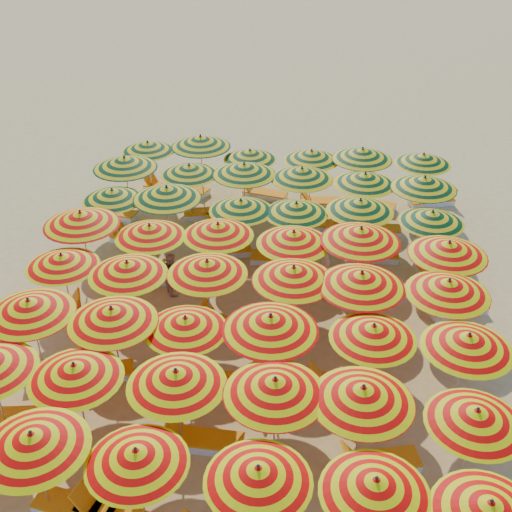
{
  "coord_description": "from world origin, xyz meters",
  "views": [
    {
      "loc": [
        2.2,
        -14.85,
        11.37
      ],
      "look_at": [
        0.0,
        0.5,
        1.6
      ],
      "focal_mm": 45.0,
      "sensor_mm": 36.0,
      "label": 1
    }
  ],
  "objects_px": {
    "umbrella_32": "(241,205)",
    "lounger_18": "(456,309)",
    "lounger_9": "(98,373)",
    "lounger_30": "(188,189)",
    "lounger_21": "(278,258)",
    "umbrella_40": "(365,179)",
    "lounger_14": "(227,326)",
    "umbrella_36": "(125,163)",
    "umbrella_14": "(186,324)",
    "lounger_11": "(290,389)",
    "umbrella_24": "(81,218)",
    "umbrella_34": "(360,206)",
    "umbrella_46": "(362,154)",
    "umbrella_31": "(167,193)",
    "lounger_25": "(206,213)",
    "umbrella_25": "(150,231)",
    "lounger_1": "(77,509)",
    "umbrella_11": "(476,417)",
    "lounger_16": "(140,279)",
    "lounger_17": "(372,292)",
    "umbrella_23": "(448,287)",
    "umbrella_29": "(448,249)",
    "lounger_10": "(209,382)",
    "umbrella_9": "(275,386)",
    "umbrella_30": "(112,195)",
    "umbrella_41": "(424,183)",
    "umbrella_20": "(207,267)",
    "umbrella_8": "(176,378)",
    "lounger_19": "(133,241)",
    "umbrella_13": "(112,315)",
    "lounger_15": "(269,334)",
    "lounger_13": "(53,312)",
    "lounger_26": "(230,220)",
    "lounger_33": "(371,205)",
    "umbrella_45": "(311,156)",
    "lounger_22": "(374,255)",
    "lounger_5": "(34,418)",
    "lounger_28": "(375,230)",
    "umbrella_22": "(361,280)",
    "lounger_27": "(316,225)",
    "umbrella_2": "(136,457)",
    "umbrella_27": "(294,238)",
    "beachgoer_b": "(172,273)",
    "umbrella_37": "(189,170)",
    "umbrella_12": "(29,307)",
    "lounger_6": "(204,440)",
    "umbrella_44": "(250,155)",
    "umbrella_16": "(373,332)",
    "lounger_24": "(114,213)",
    "umbrella_47": "(423,159)",
    "lounger_7": "(378,463)",
    "lounger_12": "(342,381)",
    "umbrella_39": "(302,173)",
    "lounger_23": "(440,266)",
    "umbrella_26": "(218,229)",
    "umbrella_19": "(127,268)",
    "umbrella_33": "(296,208)",
    "umbrella_42": "(148,146)"
  },
  "relations": [
    {
      "from": "umbrella_32",
      "to": "lounger_18",
      "type": "bearing_deg",
      "value": -18.11
    },
    {
      "from": "lounger_9",
      "to": "lounger_30",
      "type": "xyz_separation_m",
      "value": [
        -0.19,
        10.67,
        0.0
      ]
    },
    {
      "from": "lounger_21",
      "to": "umbrella_32",
      "type": "bearing_deg",
      "value": 170.23
    },
    {
      "from": "umbrella_40",
      "to": "lounger_14",
      "type": "xyz_separation_m",
      "value": [
        -3.66,
        -6.25,
        -1.84
      ]
    },
    {
      "from": "umbrella_36",
      "to": "lounger_21",
      "type": "height_order",
      "value": "umbrella_36"
    },
    {
      "from": "umbrella_14",
      "to": "lounger_11",
      "type": "xyz_separation_m",
      "value": [
        2.54,
        -0.04,
        -1.73
      ]
    },
    {
      "from": "umbrella_24",
      "to": "lounger_9",
      "type": "bearing_deg",
      "value": -67.03
    },
    {
      "from": "umbrella_34",
      "to": "umbrella_46",
      "type": "distance_m",
      "value": 3.95
    },
    {
      "from": "umbrella_31",
      "to": "lounger_25",
      "type": "xyz_separation_m",
      "value": [
        0.71,
        2.33,
        -1.94
      ]
    },
    {
      "from": "umbrella_25",
      "to": "lounger_1",
      "type": "xyz_separation_m",
      "value": [
        0.66,
        -8.09,
        -1.81
      ]
    },
    {
      "from": "umbrella_11",
      "to": "umbrella_31",
      "type": "relative_size",
      "value": 0.94
    },
    {
      "from": "lounger_16",
      "to": "lounger_17",
      "type": "relative_size",
      "value": 1.05
    },
    {
      "from": "umbrella_23",
      "to": "umbrella_29",
      "type": "xyz_separation_m",
      "value": [
        0.2,
        1.85,
        0.04
      ]
    },
    {
      "from": "lounger_10",
      "to": "umbrella_9",
      "type": "bearing_deg",
      "value": 127.21
    },
    {
      "from": "umbrella_30",
      "to": "umbrella_41",
      "type": "distance_m",
      "value": 10.33
    },
    {
      "from": "umbrella_20",
      "to": "lounger_9",
      "type": "distance_m",
      "value": 3.88
    },
    {
      "from": "umbrella_8",
      "to": "lounger_19",
      "type": "height_order",
      "value": "umbrella_8"
    },
    {
      "from": "umbrella_13",
      "to": "lounger_17",
      "type": "relative_size",
      "value": 1.36
    },
    {
      "from": "lounger_15",
      "to": "lounger_13",
      "type": "bearing_deg",
      "value": 20.45
    },
    {
      "from": "lounger_26",
      "to": "lounger_33",
      "type": "bearing_deg",
      "value": 15.84
    },
    {
      "from": "umbrella_25",
      "to": "lounger_17",
      "type": "xyz_separation_m",
      "value": [
        6.63,
        0.39,
        -1.81
      ]
    },
    {
      "from": "umbrella_45",
      "to": "lounger_22",
      "type": "height_order",
      "value": "umbrella_45"
    },
    {
      "from": "lounger_5",
      "to": "lounger_28",
      "type": "xyz_separation_m",
      "value": [
        8.02,
        10.1,
        0.0
      ]
    },
    {
      "from": "lounger_19",
      "to": "lounger_26",
      "type": "relative_size",
      "value": 1.02
    },
    {
      "from": "umbrella_22",
      "to": "lounger_27",
      "type": "bearing_deg",
      "value": 103.16
    },
    {
      "from": "umbrella_2",
      "to": "umbrella_31",
      "type": "xyz_separation_m",
      "value": [
        -2.12,
        10.26,
        0.23
      ]
    },
    {
      "from": "umbrella_27",
      "to": "beachgoer_b",
      "type": "height_order",
      "value": "umbrella_27"
    },
    {
      "from": "lounger_1",
      "to": "lounger_15",
      "type": "height_order",
      "value": "same"
    },
    {
      "from": "umbrella_2",
      "to": "lounger_19",
      "type": "bearing_deg",
      "value": 108.71
    },
    {
      "from": "umbrella_34",
      "to": "lounger_21",
      "type": "height_order",
      "value": "umbrella_34"
    },
    {
      "from": "umbrella_37",
      "to": "lounger_1",
      "type": "xyz_separation_m",
      "value": [
        0.52,
        -12.57,
        -1.75
      ]
    },
    {
      "from": "umbrella_20",
      "to": "umbrella_11",
      "type": "bearing_deg",
      "value": -34.25
    },
    {
      "from": "umbrella_30",
      "to": "umbrella_36",
      "type": "height_order",
      "value": "umbrella_36"
    },
    {
      "from": "umbrella_9",
      "to": "umbrella_12",
      "type": "distance_m",
      "value": 6.49
    },
    {
      "from": "umbrella_45",
      "to": "lounger_6",
      "type": "bearing_deg",
      "value": -96.98
    },
    {
      "from": "lounger_6",
      "to": "lounger_26",
      "type": "xyz_separation_m",
      "value": [
        -1.21,
        10.19,
        0.0
      ]
    },
    {
      "from": "umbrella_44",
      "to": "lounger_6",
      "type": "bearing_deg",
      "value": -86.33
    },
    {
      "from": "umbrella_20",
      "to": "umbrella_46",
      "type": "relative_size",
      "value": 0.94
    },
    {
      "from": "umbrella_16",
      "to": "umbrella_40",
      "type": "height_order",
      "value": "umbrella_40"
    },
    {
      "from": "umbrella_24",
      "to": "lounger_11",
      "type": "distance_m",
      "value": 8.17
    },
    {
      "from": "umbrella_31",
      "to": "lounger_24",
      "type": "height_order",
      "value": "umbrella_31"
    },
    {
      "from": "umbrella_47",
      "to": "lounger_7",
      "type": "distance_m",
      "value": 12.88
    },
    {
      "from": "lounger_12",
      "to": "lounger_33",
      "type": "distance_m",
      "value": 9.77
    },
    {
      "from": "umbrella_39",
      "to": "lounger_23",
      "type": "height_order",
      "value": "umbrella_39"
    },
    {
      "from": "umbrella_32",
      "to": "umbrella_46",
      "type": "height_order",
      "value": "umbrella_46"
    },
    {
      "from": "lounger_12",
      "to": "umbrella_26",
      "type": "bearing_deg",
      "value": -59.83
    },
    {
      "from": "umbrella_19",
      "to": "lounger_33",
      "type": "relative_size",
      "value": 1.39
    },
    {
      "from": "lounger_7",
      "to": "lounger_16",
      "type": "relative_size",
      "value": 1.0
    },
    {
      "from": "umbrella_33",
      "to": "lounger_26",
      "type": "xyz_separation_m",
      "value": [
        -2.52,
        2.07,
        -1.75
      ]
    },
    {
      "from": "umbrella_30",
      "to": "umbrella_42",
      "type": "bearing_deg",
      "value": 89.98
    }
  ]
}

